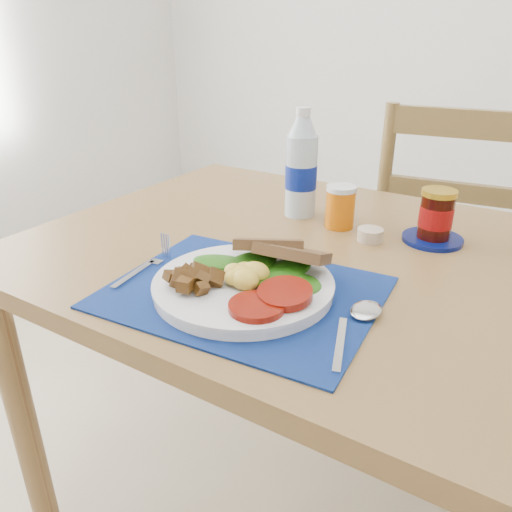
{
  "coord_description": "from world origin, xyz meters",
  "views": [
    {
      "loc": [
        0.28,
        -0.65,
        1.16
      ],
      "look_at": [
        -0.13,
        0.0,
        0.8
      ],
      "focal_mm": 35.0,
      "sensor_mm": 36.0,
      "label": 1
    }
  ],
  "objects": [
    {
      "name": "fork",
      "position": [
        -0.33,
        -0.05,
        0.76
      ],
      "size": [
        0.03,
        0.17,
        0.0
      ],
      "rotation": [
        0.0,
        0.0,
        0.14
      ],
      "color": "#B2B5BA",
      "rests_on": "placemat"
    },
    {
      "name": "breakfast_plate",
      "position": [
        -0.14,
        -0.04,
        0.77
      ],
      "size": [
        0.3,
        0.3,
        0.07
      ],
      "rotation": [
        0.0,
        0.0,
        0.35
      ],
      "color": "silver",
      "rests_on": "placemat"
    },
    {
      "name": "juice_glass",
      "position": [
        -0.12,
        0.34,
        0.79
      ],
      "size": [
        0.06,
        0.06,
        0.09
      ],
      "primitive_type": "cylinder",
      "color": "#CA5D05",
      "rests_on": "table"
    },
    {
      "name": "chair_far",
      "position": [
        0.03,
        0.88,
        0.59
      ],
      "size": [
        0.49,
        0.47,
        1.18
      ],
      "rotation": [
        0.0,
        0.0,
        3.26
      ],
      "color": "brown",
      "rests_on": "ground"
    },
    {
      "name": "table",
      "position": [
        0.0,
        0.2,
        0.67
      ],
      "size": [
        1.4,
        0.9,
        0.75
      ],
      "color": "brown",
      "rests_on": "ground"
    },
    {
      "name": "ramekin",
      "position": [
        -0.03,
        0.3,
        0.76
      ],
      "size": [
        0.05,
        0.05,
        0.03
      ],
      "primitive_type": "cylinder",
      "color": "tan",
      "rests_on": "table"
    },
    {
      "name": "placemat",
      "position": [
        -0.13,
        -0.04,
        0.75
      ],
      "size": [
        0.47,
        0.38,
        0.0
      ],
      "primitive_type": "cube",
      "rotation": [
        0.0,
        0.0,
        0.08
      ],
      "color": "black",
      "rests_on": "table"
    },
    {
      "name": "jam_on_saucer",
      "position": [
        0.08,
        0.36,
        0.8
      ],
      "size": [
        0.12,
        0.12,
        0.11
      ],
      "color": "#050F51",
      "rests_on": "table"
    },
    {
      "name": "spoon",
      "position": [
        0.07,
        -0.03,
        0.76
      ],
      "size": [
        0.06,
        0.2,
        0.01
      ],
      "rotation": [
        0.0,
        0.0,
        0.33
      ],
      "color": "#B2B5BA",
      "rests_on": "placemat"
    },
    {
      "name": "water_bottle",
      "position": [
        -0.23,
        0.36,
        0.86
      ],
      "size": [
        0.07,
        0.07,
        0.25
      ],
      "color": "#ADBFCC",
      "rests_on": "table"
    }
  ]
}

